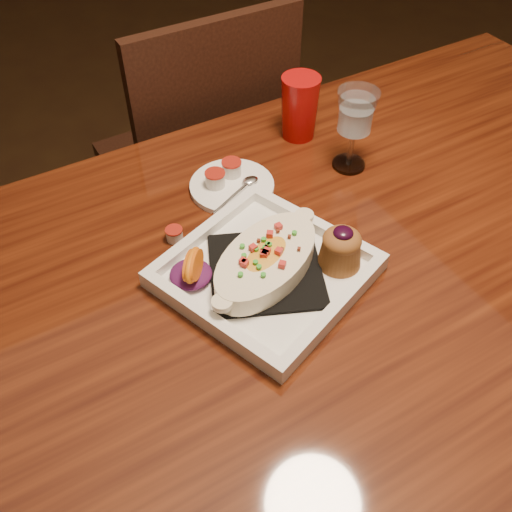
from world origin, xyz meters
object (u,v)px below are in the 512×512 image
goblet (356,116)px  saucer (230,184)px  red_tumbler (300,108)px  chair_far (202,162)px  plate (273,264)px  table (355,281)px

goblet → saucer: goblet is taller
goblet → red_tumbler: (-0.03, 0.13, -0.05)m
saucer → red_tumbler: bearing=21.8°
chair_far → plate: size_ratio=2.66×
saucer → red_tumbler: 0.22m
goblet → red_tumbler: size_ratio=1.24×
plate → goblet: 0.33m
table → plate: size_ratio=4.28×
chair_far → saucer: bearing=72.9°
table → goblet: goblet is taller
saucer → chair_far: bearing=72.9°
table → saucer: (-0.12, 0.23, 0.11)m
chair_far → saucer: 0.49m
goblet → red_tumbler: goblet is taller
saucer → red_tumbler: red_tumbler is taller
table → saucer: bearing=117.6°
chair_far → red_tumbler: bearing=103.7°
chair_far → table: bearing=90.0°
red_tumbler → saucer: bearing=-158.2°
saucer → red_tumbler: size_ratio=1.21×
chair_far → red_tumbler: size_ratio=7.37×
goblet → red_tumbler: bearing=101.6°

